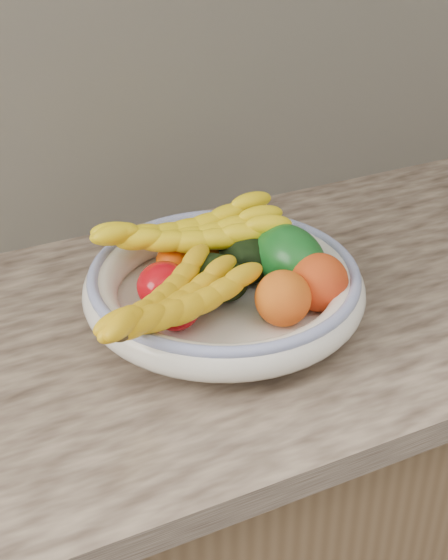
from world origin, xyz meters
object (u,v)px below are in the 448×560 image
banana_bunch_front (174,307)px  banana_bunch_back (189,238)px  green_mango (288,257)px  fruit_bowl (224,287)px

banana_bunch_front → banana_bunch_back: bearing=30.9°
green_mango → banana_bunch_back: size_ratio=0.43×
banana_bunch_back → banana_bunch_front: size_ratio=1.06×
banana_bunch_back → fruit_bowl: bearing=-70.9°
fruit_bowl → banana_bunch_back: banana_bunch_back is taller
banana_bunch_back → banana_bunch_front: banana_bunch_back is taller
green_mango → banana_bunch_back: bearing=129.2°
green_mango → banana_bunch_back: green_mango is taller
green_mango → banana_bunch_front: size_ratio=0.46×
fruit_bowl → green_mango: bearing=-4.2°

